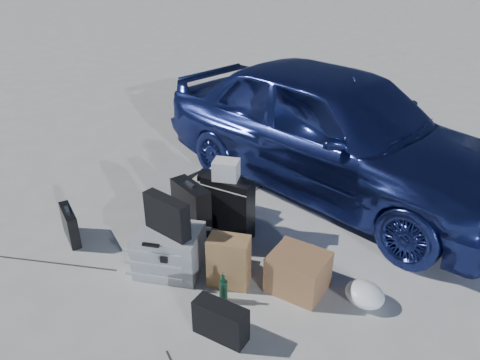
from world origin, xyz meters
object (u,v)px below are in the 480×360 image
briefcase (70,225)px  pelican_case (169,251)px  car (333,129)px  suitcase_right (228,207)px  suitcase_left (191,213)px  duffel_bag (213,198)px  cardboard_box (298,272)px  green_bottle (223,288)px

briefcase → pelican_case: bearing=35.9°
car → suitcase_right: size_ratio=6.99×
suitcase_left → duffel_bag: (-0.09, 0.53, -0.13)m
cardboard_box → green_bottle: bearing=-137.5°
suitcase_left → cardboard_box: size_ratio=1.33×
suitcase_left → suitcase_right: bearing=68.3°
duffel_bag → cardboard_box: (1.23, -0.71, 0.00)m
pelican_case → suitcase_right: bearing=60.3°
duffel_bag → green_bottle: size_ratio=2.46×
suitcase_right → pelican_case: bearing=-101.9°
cardboard_box → suitcase_left: bearing=170.7°
pelican_case → duffel_bag: 1.01m
suitcase_right → duffel_bag: 0.46m
suitcase_right → duffel_bag: (-0.34, 0.29, -0.13)m
cardboard_box → pelican_case: bearing=-164.9°
green_bottle → suitcase_left: bearing=138.7°
suitcase_left → pelican_case: bearing=-55.1°
suitcase_right → green_bottle: (0.43, -0.84, -0.16)m
car → suitcase_right: (-0.53, -1.38, -0.41)m
cardboard_box → green_bottle: cardboard_box is taller
car → suitcase_right: 1.53m
suitcase_left → green_bottle: bearing=-16.6°
car → suitcase_left: (-0.78, -1.62, -0.41)m
car → suitcase_left: 1.84m
green_bottle → duffel_bag: bearing=124.4°
pelican_case → briefcase: 1.09m
car → green_bottle: car is taller
suitcase_left → briefcase: bearing=-127.1°
car → suitcase_left: car is taller
briefcase → duffel_bag: duffel_bag is taller
suitcase_right → duffel_bag: bearing=140.9°
duffel_bag → briefcase: bearing=-116.1°
briefcase → cardboard_box: bearing=41.6°
duffel_bag → cardboard_box: bearing=-15.7°
pelican_case → briefcase: size_ratio=1.32×
green_bottle → suitcase_right: bearing=117.3°
briefcase → green_bottle: briefcase is taller
pelican_case → suitcase_left: (-0.08, 0.47, 0.10)m
briefcase → duffel_bag: size_ratio=0.62×
suitcase_left → duffel_bag: 0.55m
car → suitcase_left: size_ratio=7.11×
pelican_case → suitcase_left: size_ratio=0.92×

